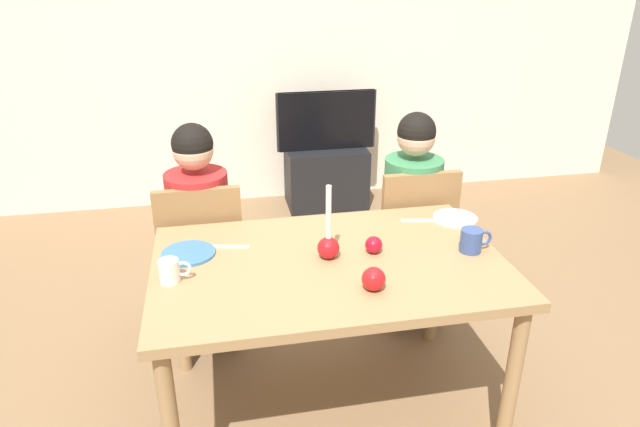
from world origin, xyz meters
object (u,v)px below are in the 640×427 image
Objects in this scene: dining_table at (329,279)px; candle_centerpiece at (328,243)px; tv at (326,121)px; plate_left at (188,253)px; apple_by_left_plate at (374,279)px; plate_right at (455,218)px; tv_stand at (326,177)px; apple_near_candle at (374,245)px; person_right_child at (410,224)px; mug_left at (170,271)px; chair_right at (411,236)px; mug_right at (472,240)px; chair_left at (203,255)px; person_left_child at (202,241)px.

candle_centerpiece reaches higher than dining_table.
dining_table is 2.35m from tv.
plate_left is 0.78m from apple_by_left_plate.
tv_stand is at bearing 95.47° from plate_right.
plate_left is at bearing 170.28° from apple_near_candle.
apple_near_candle is (-0.38, -0.61, 0.22)m from person_right_child.
plate_right is 2.83× the size of apple_near_candle.
plate_left is 0.21m from mug_left.
tv is at bearing 93.83° from chair_right.
apple_by_left_plate is (-0.08, -0.28, 0.01)m from apple_near_candle.
dining_table is 0.59m from plate_left.
mug_right is at bearing -86.86° from tv_stand.
apple_by_left_plate is at bearing -67.36° from candle_centerpiece.
plate_left is (-0.56, 0.14, -0.06)m from candle_centerpiece.
mug_left is at bearing -176.14° from dining_table.
apple_by_left_plate is (0.11, -0.24, 0.13)m from dining_table.
apple_near_candle is (0.75, -0.13, 0.03)m from plate_left.
chair_left reaches higher than mug_right.
plate_left is at bearing 74.09° from mug_left.
mug_left is (-1.08, -2.34, 0.55)m from tv_stand.
tv reaches higher than chair_right.
chair_right is 1.38m from mug_left.
person_right_child is at bearing 29.80° from mug_left.
person_left_child is 3.75× the size of candle_centerpiece.
dining_table reaches higher than tv_stand.
tv is 6.61× the size of mug_left.
mug_left reaches higher than apple_near_candle.
chair_left is at bearing -178.30° from person_right_child.
person_right_child is 8.66× the size of mug_right.
tv_stand is at bearing 78.63° from dining_table.
plate_right is (0.19, -2.02, 0.05)m from tv.
chair_left is 0.71m from mug_left.
chair_left is 2.88× the size of candle_centerpiece.
apple_near_candle reaches higher than plate_left.
chair_left reaches higher than apple_near_candle.
chair_right is at bearing 61.30° from apple_by_left_plate.
apple_near_candle is at bearing -96.83° from tv_stand.
plate_left is 1.62× the size of mug_right.
person_left_child is 16.36× the size of apple_near_candle.
person_right_child is at bearing -86.09° from tv.
apple_by_left_plate reaches higher than apple_near_candle.
tv is at bearing 64.54° from plate_left.
plate_left is at bearing 166.31° from candle_centerpiece.
chair_right is 1.14× the size of tv.
plate_left is 1.08× the size of plate_right.
chair_right reaches higher than dining_table.
person_right_child reaches higher than mug_right.
mug_right is at bearing -88.71° from chair_right.
candle_centerpiece is at bearing 174.52° from mug_right.
plate_right is at bearing 27.75° from apple_near_candle.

